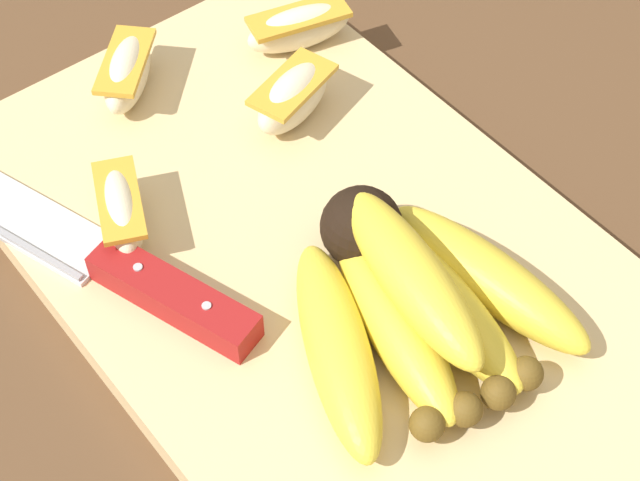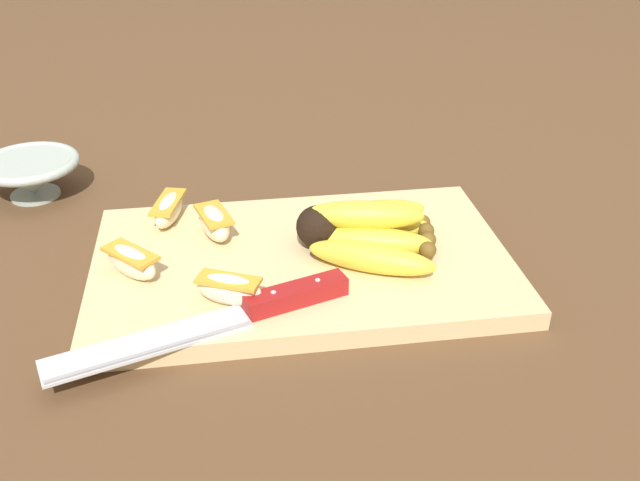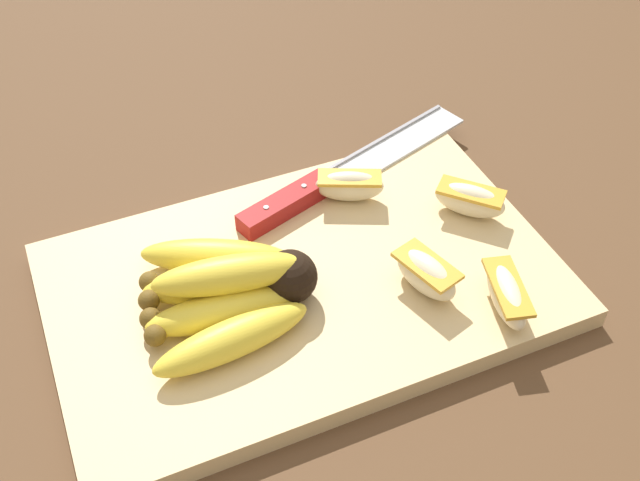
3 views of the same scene
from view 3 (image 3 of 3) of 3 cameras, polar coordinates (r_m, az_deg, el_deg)
The scene contains 8 objects.
ground_plane at distance 0.68m, azimuth -0.68°, elevation -3.34°, with size 6.00×6.00×0.00m, color brown.
cutting_board at distance 0.67m, azimuth -1.13°, elevation -3.26°, with size 0.43×0.27×0.02m, color #DBBC84.
banana_bunch at distance 0.63m, azimuth -6.62°, elevation -3.68°, with size 0.15×0.16×0.05m.
chefs_knife at distance 0.74m, azimuth 0.33°, elevation 4.26°, with size 0.27×0.12×0.02m.
apple_wedge_near at distance 0.64m, azimuth 13.63°, elevation -3.87°, with size 0.04×0.07×0.03m.
apple_wedge_middle at distance 0.72m, azimuth 11.03°, elevation 2.99°, with size 0.06×0.06×0.03m.
apple_wedge_far at distance 0.64m, azimuth 7.85°, elevation -2.44°, with size 0.04×0.07×0.03m.
apple_wedge_extra at distance 0.72m, azimuth 2.19°, elevation 4.09°, with size 0.07×0.05×0.03m.
Camera 3 is at (0.17, 0.42, 0.50)m, focal length 43.24 mm.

